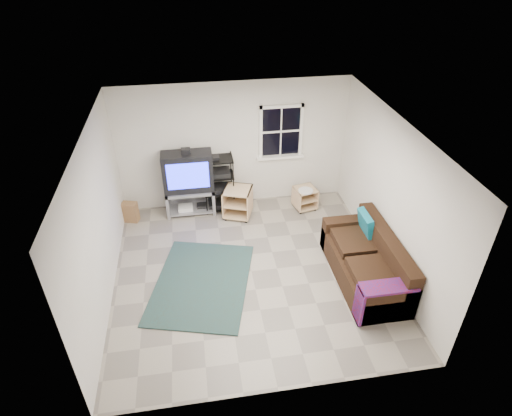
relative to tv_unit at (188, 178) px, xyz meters
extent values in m
plane|color=gray|center=(0.95, -2.03, -0.79)|extent=(4.60, 4.60, 0.00)
plane|color=white|center=(0.95, -2.03, 1.81)|extent=(4.60, 4.60, 0.00)
plane|color=beige|center=(0.95, 0.27, 0.51)|extent=(4.60, 0.00, 4.60)
plane|color=beige|center=(0.95, -4.33, 0.51)|extent=(4.60, 0.00, 4.60)
plane|color=beige|center=(-1.35, -2.03, 0.51)|extent=(0.00, 4.60, 4.60)
plane|color=beige|center=(3.25, -2.03, 0.51)|extent=(0.00, 4.60, 4.60)
cube|color=black|center=(1.90, 0.25, 0.76)|extent=(0.80, 0.01, 1.02)
cube|color=white|center=(1.90, 0.23, 1.28)|extent=(0.88, 0.06, 0.06)
cube|color=white|center=(1.90, 0.22, 0.21)|extent=(0.98, 0.14, 0.05)
cube|color=white|center=(1.49, 0.23, 0.76)|extent=(0.06, 0.06, 1.10)
cube|color=white|center=(2.31, 0.23, 0.76)|extent=(0.06, 0.06, 1.10)
cube|color=white|center=(1.90, 0.24, 0.76)|extent=(0.78, 0.04, 0.04)
cube|color=gray|center=(0.00, -0.01, -0.28)|extent=(0.98, 0.49, 0.06)
cube|color=gray|center=(-0.46, -0.01, -0.52)|extent=(0.06, 0.49, 0.54)
cube|color=gray|center=(0.46, -0.01, -0.52)|extent=(0.06, 0.49, 0.54)
cube|color=gray|center=(0.00, -0.01, -0.72)|extent=(0.86, 0.45, 0.04)
cube|color=gray|center=(0.00, 0.22, -0.52)|extent=(0.98, 0.04, 0.54)
cube|color=silver|center=(-0.12, -0.05, -0.66)|extent=(0.29, 0.23, 0.08)
cube|color=black|center=(0.22, -0.01, -0.67)|extent=(0.20, 0.18, 0.06)
cube|color=black|center=(0.00, -0.01, 0.15)|extent=(0.98, 0.41, 0.80)
cube|color=#1E27FC|center=(0.00, -0.22, 0.17)|extent=(0.80, 0.01, 0.55)
cube|color=black|center=(0.00, -0.01, 0.60)|extent=(0.18, 0.13, 0.10)
cylinder|color=black|center=(0.32, -0.17, -0.19)|extent=(0.02, 0.02, 1.20)
cylinder|color=black|center=(0.88, -0.17, -0.19)|extent=(0.02, 0.02, 1.20)
cylinder|color=black|center=(0.32, 0.23, -0.19)|extent=(0.02, 0.02, 1.20)
cylinder|color=black|center=(0.88, 0.23, -0.19)|extent=(0.02, 0.02, 1.20)
cube|color=black|center=(0.60, 0.03, -0.73)|extent=(0.60, 0.44, 0.02)
cube|color=black|center=(0.60, 0.03, -0.67)|extent=(0.47, 0.35, 0.10)
cube|color=black|center=(0.60, 0.03, -0.37)|extent=(0.60, 0.44, 0.02)
cube|color=black|center=(0.60, 0.03, -0.31)|extent=(0.47, 0.35, 0.10)
cube|color=black|center=(0.60, 0.03, -0.01)|extent=(0.60, 0.44, 0.02)
cube|color=black|center=(0.60, 0.03, 0.05)|extent=(0.47, 0.35, 0.10)
cube|color=black|center=(0.60, 0.03, 0.36)|extent=(0.60, 0.44, 0.02)
cube|color=tan|center=(0.94, -0.31, -0.18)|extent=(0.68, 0.68, 0.02)
cube|color=tan|center=(0.94, -0.31, -0.73)|extent=(0.68, 0.68, 0.02)
cube|color=tan|center=(0.70, -0.22, -0.45)|extent=(0.20, 0.51, 0.57)
cube|color=tan|center=(1.18, -0.39, -0.45)|extent=(0.20, 0.51, 0.57)
cube|color=tan|center=(1.02, -0.07, -0.45)|extent=(0.46, 0.19, 0.57)
cube|color=tan|center=(0.94, -0.31, -0.47)|extent=(0.62, 0.64, 0.02)
cylinder|color=black|center=(0.67, -0.43, -0.76)|extent=(0.05, 0.05, 0.05)
cylinder|color=black|center=(1.21, -0.18, -0.76)|extent=(0.05, 0.05, 0.05)
cube|color=tan|center=(2.35, -0.25, -0.33)|extent=(0.50, 0.50, 0.02)
cube|color=tan|center=(2.35, -0.25, -0.74)|extent=(0.50, 0.50, 0.02)
cube|color=tan|center=(2.15, -0.29, -0.53)|extent=(0.11, 0.42, 0.42)
cube|color=tan|center=(2.55, -0.21, -0.53)|extent=(0.11, 0.42, 0.42)
cube|color=tan|center=(2.31, -0.05, -0.53)|extent=(0.38, 0.10, 0.42)
cube|color=tan|center=(2.35, -0.25, -0.55)|extent=(0.46, 0.48, 0.02)
cylinder|color=black|center=(2.22, -0.45, -0.77)|extent=(0.04, 0.04, 0.04)
cylinder|color=black|center=(2.48, -0.05, -0.77)|extent=(0.04, 0.04, 0.04)
cylinder|color=silver|center=(2.33, -0.35, -0.31)|extent=(0.30, 0.30, 0.02)
cube|color=black|center=(2.77, -2.50, -0.58)|extent=(0.90, 1.99, 0.42)
cube|color=black|center=(3.10, -2.50, -0.16)|extent=(0.24, 1.99, 0.43)
cube|color=black|center=(2.77, -1.62, -0.48)|extent=(0.90, 0.24, 0.62)
cube|color=black|center=(2.77, -3.38, -0.48)|extent=(0.90, 0.24, 0.62)
cube|color=black|center=(2.69, -2.90, -0.31)|extent=(0.60, 0.72, 0.13)
cube|color=black|center=(2.69, -2.10, -0.31)|extent=(0.60, 0.72, 0.13)
cube|color=#17728A|center=(2.95, -1.95, -0.07)|extent=(0.20, 0.48, 0.42)
cube|color=navy|center=(2.75, -3.38, -0.15)|extent=(0.83, 0.30, 0.04)
cube|color=navy|center=(2.34, -3.38, -0.46)|extent=(0.04, 0.30, 0.58)
cube|color=black|center=(0.09, -2.19, -0.78)|extent=(1.99, 2.38, 0.02)
cube|color=olive|center=(-1.20, -0.15, -0.58)|extent=(0.33, 0.26, 0.42)
camera|label=1|loc=(0.15, -7.50, 4.20)|focal=30.00mm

